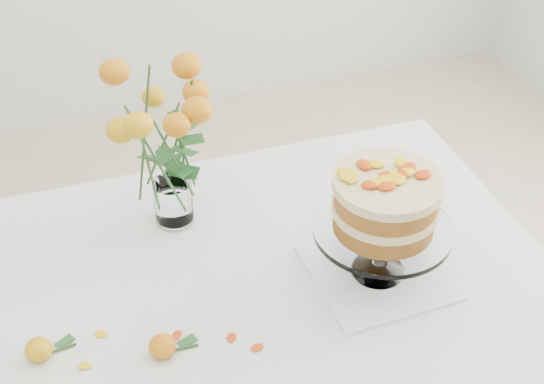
{
  "coord_description": "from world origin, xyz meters",
  "views": [
    {
      "loc": [
        -0.26,
        -1.11,
        1.89
      ],
      "look_at": [
        0.14,
        0.09,
        0.91
      ],
      "focal_mm": 50.0,
      "sensor_mm": 36.0,
      "label": 1
    }
  ],
  "objects": [
    {
      "name": "stray_petal_a",
      "position": [
        -0.12,
        -0.1,
        0.76
      ],
      "size": [
        0.03,
        0.02,
        0.0
      ],
      "primitive_type": "ellipsoid",
      "color": "yellow",
      "rests_on": "table"
    },
    {
      "name": "loose_rose_far",
      "position": [
        -0.15,
        -0.14,
        0.78
      ],
      "size": [
        0.09,
        0.05,
        0.04
      ],
      "rotation": [
        0.0,
        0.0,
        -0.04
      ],
      "color": "#BC6009",
      "rests_on": "table"
    },
    {
      "name": "stray_petal_c",
      "position": [
        0.02,
        -0.18,
        0.76
      ],
      "size": [
        0.03,
        0.02,
        0.0
      ],
      "primitive_type": "ellipsoid",
      "color": "yellow",
      "rests_on": "table"
    },
    {
      "name": "cake_stand",
      "position": [
        0.33,
        -0.07,
        0.94
      ],
      "size": [
        0.29,
        0.29,
        0.26
      ],
      "rotation": [
        0.0,
        0.0,
        0.24
      ],
      "color": "white",
      "rests_on": "napkin"
    },
    {
      "name": "loose_rose_near",
      "position": [
        -0.38,
        -0.07,
        0.78
      ],
      "size": [
        0.09,
        0.05,
        0.04
      ],
      "rotation": [
        0.0,
        0.0,
        0.12
      ],
      "color": "orange",
      "rests_on": "table"
    },
    {
      "name": "stray_petal_b",
      "position": [
        -0.02,
        -0.14,
        0.76
      ],
      "size": [
        0.03,
        0.02,
        0.0
      ],
      "primitive_type": "ellipsoid",
      "color": "yellow",
      "rests_on": "table"
    },
    {
      "name": "rose_vase",
      "position": [
        -0.04,
        0.24,
        1.02
      ],
      "size": [
        0.31,
        0.31,
        0.44
      ],
      "rotation": [
        0.0,
        0.0,
        0.09
      ],
      "color": "white",
      "rests_on": "table"
    },
    {
      "name": "stray_petal_e",
      "position": [
        -0.3,
        -0.12,
        0.76
      ],
      "size": [
        0.03,
        0.02,
        0.0
      ],
      "primitive_type": "ellipsoid",
      "color": "yellow",
      "rests_on": "table"
    },
    {
      "name": "table",
      "position": [
        0.0,
        0.0,
        0.67
      ],
      "size": [
        1.43,
        0.93,
        0.76
      ],
      "color": "tan",
      "rests_on": "ground"
    },
    {
      "name": "stray_petal_d",
      "position": [
        -0.26,
        -0.05,
        0.76
      ],
      "size": [
        0.03,
        0.02,
        0.0
      ],
      "primitive_type": "ellipsoid",
      "color": "yellow",
      "rests_on": "table"
    },
    {
      "name": "napkin",
      "position": [
        0.33,
        -0.07,
        0.76
      ],
      "size": [
        0.28,
        0.28,
        0.01
      ],
      "primitive_type": "cube",
      "rotation": [
        0.0,
        0.0,
        0.04
      ],
      "color": "white",
      "rests_on": "table"
    }
  ]
}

